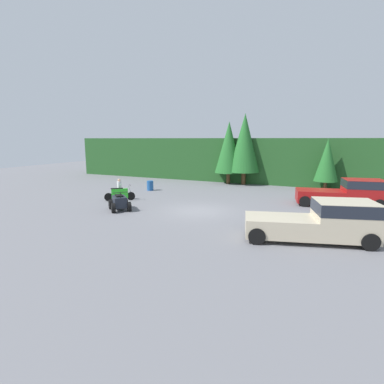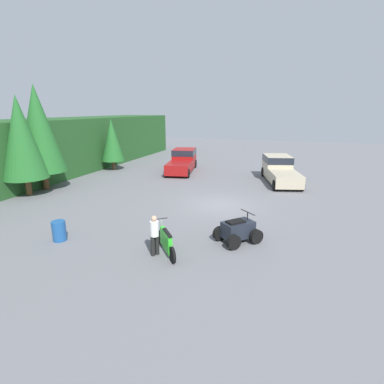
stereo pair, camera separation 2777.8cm
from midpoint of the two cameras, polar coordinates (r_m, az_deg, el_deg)
ground_plane at (r=12.63m, az=44.97°, el=-16.71°), size 80.00×80.00×0.00m
hillside_backdrop at (r=27.16m, az=34.13°, el=2.61°), size 44.00×6.00×4.71m
tree_left at (r=23.31m, az=31.07°, el=5.43°), size 2.81×2.81×6.40m
tree_mid_left at (r=23.64m, az=35.01°, el=6.18°), size 3.15×3.15×7.15m
tree_mid_right at (r=25.69m, az=52.08°, el=1.04°), size 2.07×2.07×4.70m
pickup_truck_red at (r=21.53m, az=62.85°, el=-6.43°), size 5.87×3.03×1.90m
pickup_truck_second at (r=14.83m, az=79.48°, el=-14.38°), size 5.98×3.45×1.90m
dirt_bike at (r=12.31m, az=12.89°, el=-12.06°), size 1.83×1.53×1.19m
quad_atv at (r=9.85m, az=21.33°, el=-18.34°), size 2.15×2.11×1.28m
rider_person at (r=12.54m, az=11.98°, el=-9.68°), size 0.47×0.47×1.62m
steel_barrel at (r=16.91m, az=15.02°, el=-6.16°), size 0.58×0.58×0.88m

